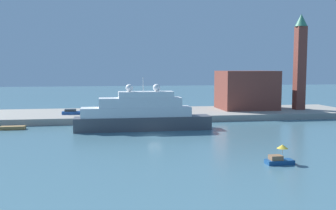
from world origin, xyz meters
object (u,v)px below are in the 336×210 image
work_barge (13,128)px  harbor_building (246,90)px  parked_car (71,112)px  mooring_bollard (158,114)px  person_figure (89,113)px  bell_tower (300,59)px  large_yacht (141,114)px  small_motorboat (279,158)px

work_barge → harbor_building: bearing=17.0°
parked_car → mooring_bollard: parked_car is taller
work_barge → person_figure: (15.03, 7.08, 1.87)m
bell_tower → parked_car: size_ratio=5.70×
work_barge → mooring_bollard: size_ratio=5.47×
large_yacht → parked_car: large_yacht is taller
person_figure → bell_tower: bearing=7.0°
bell_tower → large_yacht: bearing=-157.0°
bell_tower → parked_car: bearing=-178.5°
small_motorboat → person_figure: person_figure is taller
harbor_building → mooring_bollard: harbor_building is taller
parked_car → harbor_building: bearing=6.3°
small_motorboat → bell_tower: (28.81, 49.43, 14.19)m
harbor_building → large_yacht: bearing=-144.1°
harbor_building → parked_car: 46.44m
large_yacht → parked_car: (-15.28, 17.11, -1.17)m
small_motorboat → work_barge: bearing=139.2°
large_yacht → harbor_building: 37.99m
large_yacht → harbor_building: (30.65, 22.18, 3.45)m
harbor_building → person_figure: harbor_building is taller
small_motorboat → harbor_building: bearing=73.8°
large_yacht → small_motorboat: large_yacht is taller
small_motorboat → bell_tower: 58.95m
work_barge → person_figure: size_ratio=3.01×
parked_car → bell_tower: bearing=1.5°
small_motorboat → parked_car: bearing=122.5°
parked_car → person_figure: bearing=-49.9°
harbor_building → parked_car: bearing=-173.7°
work_barge → mooring_bollard: 31.25m
large_yacht → small_motorboat: size_ratio=7.67×
harbor_building → bell_tower: 16.21m
large_yacht → person_figure: bearing=132.5°
work_barge → harbor_building: 59.51m
small_motorboat → mooring_bollard: size_ratio=4.03×
work_barge → person_figure: person_figure is taller
work_barge → large_yacht: bearing=-10.6°
large_yacht → parked_car: bearing=131.8°
small_motorboat → bell_tower: bearing=59.8°
small_motorboat → person_figure: bearing=121.5°
person_figure → parked_car: bearing=130.1°
person_figure → mooring_bollard: 15.81m
large_yacht → work_barge: (-25.93, 4.84, -2.83)m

